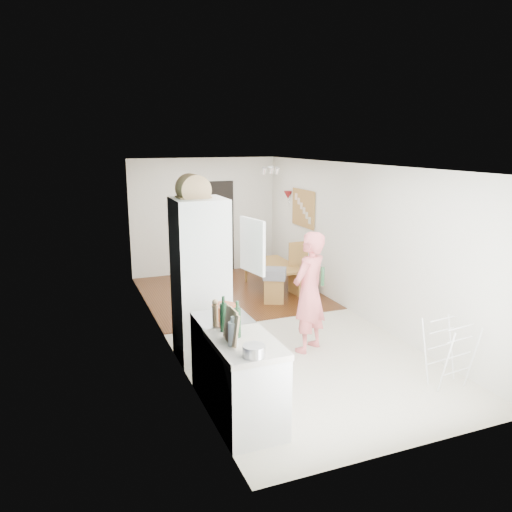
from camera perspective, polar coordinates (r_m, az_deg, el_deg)
room_shell at (r=7.63m, az=1.28°, el=0.91°), size 3.20×7.00×2.50m
floor at (r=7.98m, az=1.23°, el=-7.89°), size 3.20×7.00×0.01m
wood_floor_overlay at (r=9.62m, az=-3.05°, el=-4.18°), size 3.20×3.30×0.01m
sage_wall_panel at (r=5.14m, az=-6.40°, el=1.69°), size 0.02×3.00×1.30m
tile_splashback at (r=4.83m, az=-4.39°, el=-7.69°), size 0.02×1.90×0.50m
doorway_recess at (r=10.96m, az=-4.84°, el=3.28°), size 0.90×0.04×2.00m
base_cabinet at (r=5.21m, az=-1.15°, el=-14.73°), size 0.60×0.90×0.86m
worktop at (r=5.01m, az=-1.17°, el=-10.07°), size 0.62×0.92×0.06m
range_cooker at (r=5.84m, az=-3.78°, el=-11.41°), size 0.60×0.60×0.88m
cooker_top at (r=5.66m, az=-3.85°, el=-7.17°), size 0.60×0.60×0.04m
fridge_housing at (r=6.55m, az=-6.36°, el=-2.80°), size 0.66×0.66×2.15m
fridge_door at (r=6.34m, az=-0.42°, el=1.18°), size 0.14×0.56×0.70m
fridge_interior at (r=6.52m, az=-3.83°, el=1.49°), size 0.02×0.52×0.66m
pinboard at (r=9.93m, az=5.46°, el=5.46°), size 0.03×0.90×0.70m
pinboard_frame at (r=9.92m, az=5.38°, el=5.46°), size 0.00×0.94×0.74m
wall_sconce at (r=10.47m, az=3.66°, el=6.99°), size 0.18×0.18×0.16m
person at (r=6.81m, az=6.12°, el=-2.92°), size 0.86×0.78×1.98m
dining_table at (r=9.80m, az=2.08°, el=-2.56°), size 0.70×1.24×0.43m
dining_chair at (r=9.46m, az=5.41°, el=-1.48°), size 0.43×0.43×0.97m
stool at (r=8.99m, az=2.03°, el=-3.92°), size 0.45×0.45×0.46m
grey_drape at (r=8.87m, az=2.17°, el=-2.03°), size 0.53×0.53×0.17m
drying_rack at (r=6.41m, az=21.17°, el=-10.37°), size 0.46×0.42×0.81m
bread_bin at (r=6.39m, az=-7.22°, el=7.57°), size 0.44×0.42×0.21m
red_casserole at (r=5.60m, az=-3.71°, el=-6.34°), size 0.31×0.31×0.16m
steel_pan at (r=4.66m, az=-0.23°, el=-10.78°), size 0.26×0.26×0.11m
held_bottle at (r=6.70m, az=7.60°, el=-2.31°), size 0.05×0.05×0.25m
bottle_a at (r=5.05m, az=-2.14°, el=-7.62°), size 0.08×0.08×0.31m
bottle_b at (r=5.20m, az=-3.73°, el=-7.01°), size 0.09×0.09×0.31m
bottle_c at (r=4.87m, az=-2.64°, el=-8.89°), size 0.11×0.11×0.24m
pepper_mill_front at (r=5.30m, az=-3.86°, el=-7.10°), size 0.07×0.07×0.22m
pepper_mill_back at (r=5.38m, az=-4.68°, el=-6.78°), size 0.07×0.07×0.23m
chopping_boards at (r=4.90m, az=-2.82°, el=-8.04°), size 0.07×0.26×0.35m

